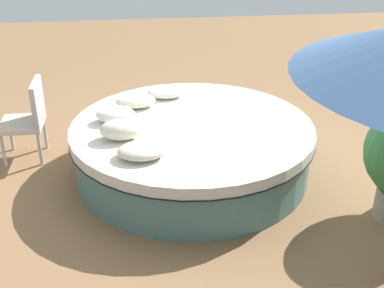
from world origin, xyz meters
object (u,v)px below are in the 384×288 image
Objects in this scene: throw_pillow_0 at (166,92)px; throw_pillow_3 at (121,130)px; round_bed at (192,148)px; patio_chair at (29,115)px; throw_pillow_1 at (136,101)px; throw_pillow_4 at (142,151)px; throw_pillow_2 at (116,114)px.

throw_pillow_3 reaches higher than throw_pillow_0.
throw_pillow_3 is (0.78, 0.27, 0.41)m from round_bed.
throw_pillow_0 is 0.46× the size of patio_chair.
throw_pillow_1 is at bearing -43.56° from round_bed.
throw_pillow_0 is 1.04× the size of throw_pillow_3.
throw_pillow_0 is 0.95× the size of throw_pillow_1.
throw_pillow_1 is 1.29m from throw_pillow_4.
throw_pillow_4 is (-0.20, 0.43, -0.04)m from throw_pillow_3.
round_bed is 6.26× the size of throw_pillow_3.
throw_pillow_0 is 1.68m from patio_chair.
throw_pillow_0 is 1.61m from throw_pillow_4.
throw_pillow_4 is 1.86m from patio_chair.
round_bed is at bearing -108.00° from patio_chair.
throw_pillow_3 is 0.92× the size of throw_pillow_4.
throw_pillow_2 is at bearing -82.07° from throw_pillow_3.
patio_chair is (1.27, -0.03, -0.13)m from throw_pillow_1.
throw_pillow_1 is at bearing 35.88° from throw_pillow_0.
throw_pillow_2 is 1.13m from patio_chair.
throw_pillow_2 is 0.45× the size of patio_chair.
round_bed is 6.27× the size of throw_pillow_2.
throw_pillow_4 reaches higher than round_bed.
throw_pillow_1 is 1.09× the size of throw_pillow_3.
patio_chair reaches higher than throw_pillow_2.
throw_pillow_3 is 0.48m from throw_pillow_4.
throw_pillow_3 reaches higher than throw_pillow_4.
throw_pillow_2 is (0.62, 0.68, 0.02)m from throw_pillow_0.
patio_chair is (1.89, -0.62, 0.25)m from round_bed.
throw_pillow_3 is (-0.06, 0.46, 0.02)m from throw_pillow_2.
throw_pillow_1 is 1.09× the size of throw_pillow_2.
patio_chair reaches higher than throw_pillow_4.
throw_pillow_0 is at bearing -132.20° from throw_pillow_2.
throw_pillow_2 is 0.92× the size of throw_pillow_4.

